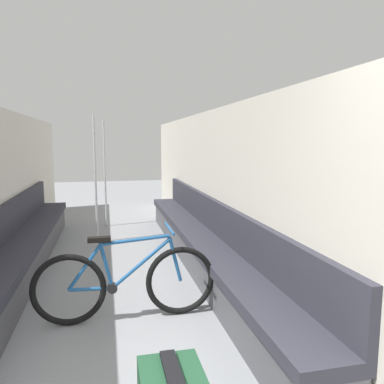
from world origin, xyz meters
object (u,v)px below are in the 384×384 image
object	(u,v)px
grab_pole_far	(96,182)
bench_seat_row_left	(17,257)
bicycle	(126,283)
grab_pole_near	(105,175)
bench_seat_row_right	(202,245)

from	to	relation	value
grab_pole_far	bench_seat_row_left	bearing A→B (deg)	-118.96
bicycle	grab_pole_near	distance (m)	4.06
bench_seat_row_left	bench_seat_row_right	distance (m)	2.24
grab_pole_near	bench_seat_row_right	bearing A→B (deg)	-66.13
bench_seat_row_right	grab_pole_far	world-z (taller)	grab_pole_far
bench_seat_row_left	bicycle	bearing A→B (deg)	-46.32
bench_seat_row_right	bicycle	world-z (taller)	bench_seat_row_right
bicycle	grab_pole_far	xyz separation A→B (m)	(-0.32, 2.83, 0.64)
bicycle	grab_pole_near	world-z (taller)	grab_pole_near
grab_pole_near	grab_pole_far	xyz separation A→B (m)	(-0.15, -1.18, 0.00)
bicycle	grab_pole_far	size ratio (longest dim) A/B	0.82
bench_seat_row_left	bicycle	distance (m)	1.73
bench_seat_row_right	bicycle	xyz separation A→B (m)	(-1.05, -1.25, 0.05)
bench_seat_row_left	bench_seat_row_right	world-z (taller)	same
bench_seat_row_left	bench_seat_row_right	bearing A→B (deg)	0.00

